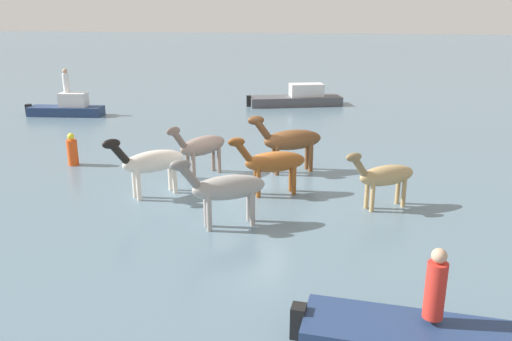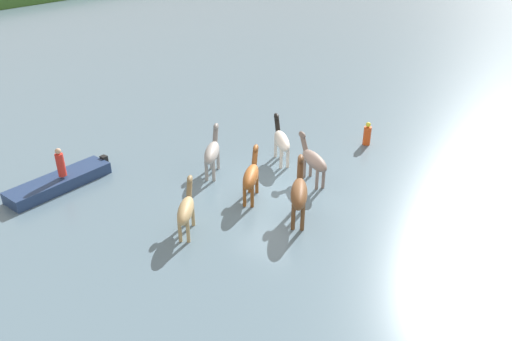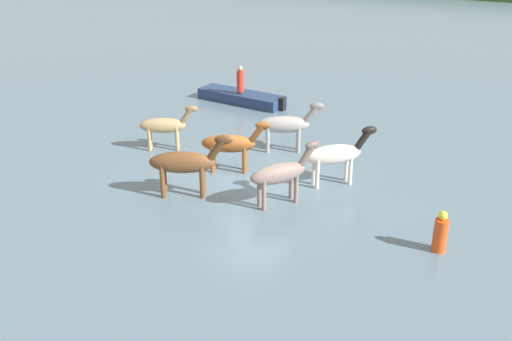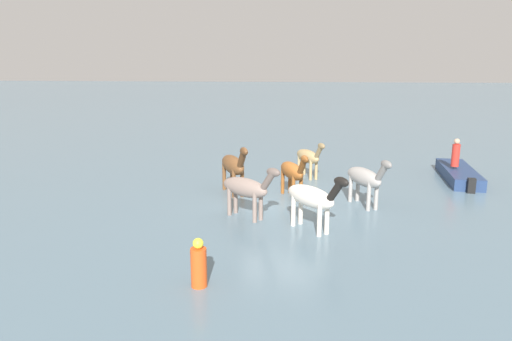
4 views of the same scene
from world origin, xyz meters
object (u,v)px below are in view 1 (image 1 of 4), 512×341
Objects in this scene: horse_chestnut_trailing at (226,188)px; boat_launch_far at (67,110)px; horse_dun_straggler at (151,162)px; boat_tender_starboard at (297,100)px; horse_gray_outer at (201,146)px; horse_mid_herd at (384,176)px; horse_dark_mare at (272,162)px; person_spotter_bow at (436,286)px; horse_pinto_flank at (290,140)px; person_boatman_standing at (66,81)px; buoy_channel_marker at (72,151)px.

horse_chestnut_trailing is 0.57× the size of boat_launch_far.
boat_tender_starboard is at bearing -143.86° from horse_dun_straggler.
horse_mid_herd is (-5.63, 1.98, -0.08)m from horse_gray_outer.
horse_dark_mare reaches higher than person_spotter_bow.
horse_gray_outer is at bearing -53.93° from person_spotter_bow.
boat_launch_far is 0.74× the size of boat_tender_starboard.
horse_dun_straggler reaches higher than person_spotter_bow.
horse_dun_straggler reaches higher than boat_tender_starboard.
horse_pinto_flank is (-2.79, -0.85, 0.10)m from horse_gray_outer.
horse_dark_mare is 15.65m from person_boatman_standing.
boat_tender_starboard is at bearing -111.60° from horse_dark_mare.
person_spotter_bow reaches higher than horse_mid_herd.
person_boatman_standing is (9.38, -8.79, 0.71)m from horse_gray_outer.
horse_dun_straggler is at bearing 127.92° from person_boatman_standing.
horse_dun_straggler is at bearing 146.47° from buoy_channel_marker.
person_boatman_standing is at bearing -64.08° from horse_dark_mare.
horse_dark_mare is 2.86m from horse_gray_outer.
horse_chestnut_trailing is 0.93× the size of horse_pinto_flank.
person_boatman_standing is 1.04× the size of buoy_channel_marker.
boat_launch_far is 9.34m from buoy_channel_marker.
horse_chestnut_trailing is 16.68m from boat_launch_far.
boat_tender_starboard is (-2.94, -15.45, -0.70)m from horse_dun_straggler.
horse_pinto_flank is at bearing -75.13° from horse_mid_herd.
person_boatman_standing is 22.84m from person_spotter_bow.
boat_launch_far reaches higher than buoy_channel_marker.
horse_gray_outer is 2.92m from horse_pinto_flank.
horse_dark_mare is 15.52m from boat_launch_far.
horse_dark_mare is 0.92× the size of horse_pinto_flank.
horse_dark_mare is 1.89× the size of person_spotter_bow.
person_spotter_bow is (-0.31, 6.17, 0.20)m from horse_mid_herd.
horse_chestnut_trailing is at bearing 57.93° from horse_gray_outer.
horse_dun_straggler is 13.76m from person_boatman_standing.
person_spotter_bow is at bearing 107.74° from horse_chestnut_trailing.
boat_tender_starboard is 4.51× the size of person_spotter_bow.
horse_chestnut_trailing is 4.40m from horse_mid_herd.
buoy_channel_marker is (3.82, -2.53, -0.51)m from horse_dun_straggler.
horse_mid_herd is 4.00m from horse_pinto_flank.
boat_tender_starboard is (0.50, -14.78, -0.67)m from horse_dark_mare.
horse_dun_straggler is at bearing -117.10° from boat_tender_starboard.
horse_dun_straggler is at bearing -12.47° from horse_dark_mare.
horse_dark_mare is at bearing 165.61° from buoy_channel_marker.
boat_launch_far is at bearing -63.59° from horse_dark_mare.
horse_dun_straggler is at bearing -41.57° from person_spotter_bow.
person_spotter_bow is at bearing 95.34° from horse_dun_straggler.
horse_dark_mare is at bearing 139.44° from person_boatman_standing.
horse_mid_herd is (-3.13, 0.59, -0.07)m from horse_dark_mare.
person_boatman_standing is (0.02, -0.19, 1.41)m from boat_launch_far.
person_boatman_standing is 1.00× the size of person_spotter_bow.
horse_chestnut_trailing is at bearing 49.64° from horse_pinto_flank.
horse_gray_outer is at bearing -10.10° from horse_pinto_flank.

